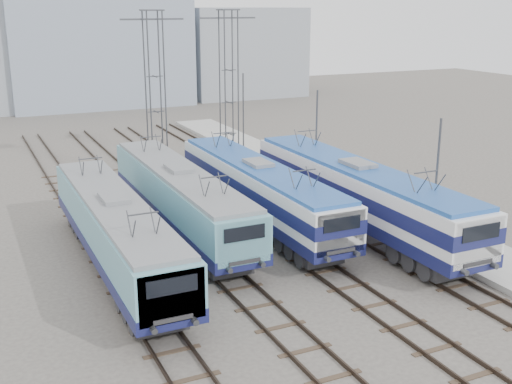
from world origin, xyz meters
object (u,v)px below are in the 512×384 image
object	(u,v)px
locomotive_far_right	(358,191)
mast_front	(436,187)
locomotive_center_right	(260,188)
catenary_tower_west	(155,89)
mast_mid	(316,142)
catenary_tower_east	(229,81)
locomotive_center_left	(181,196)
mast_rear	(243,116)
locomotive_far_left	(117,229)

from	to	relation	value
locomotive_far_right	mast_front	size ratio (longest dim) A/B	2.70
locomotive_center_right	locomotive_far_right	xyz separation A→B (m)	(4.50, -3.33, 0.14)
catenary_tower_west	mast_front	size ratio (longest dim) A/B	1.71
mast_front	mast_mid	bearing A→B (deg)	90.00
mast_mid	catenary_tower_east	bearing A→B (deg)	101.86
locomotive_center_left	mast_front	world-z (taller)	mast_front
locomotive_far_right	mast_rear	size ratio (longest dim) A/B	2.70
locomotive_far_left	locomotive_center_right	distance (m)	9.56
catenary_tower_west	mast_rear	size ratio (longest dim) A/B	1.71
locomotive_far_left	mast_rear	distance (m)	25.09
locomotive_far_left	locomotive_far_right	xyz separation A→B (m)	(13.50, -0.09, 0.23)
locomotive_center_right	mast_mid	distance (m)	7.92
locomotive_center_left	catenary_tower_west	size ratio (longest dim) A/B	1.48
mast_front	mast_rear	distance (m)	24.00
mast_rear	locomotive_far_left	bearing A→B (deg)	-127.79
locomotive_center_left	mast_mid	world-z (taller)	mast_mid
mast_mid	mast_rear	size ratio (longest dim) A/B	1.00
locomotive_far_left	catenary_tower_east	distance (m)	22.63
locomotive_center_right	mast_front	distance (m)	9.86
locomotive_far_right	catenary_tower_west	distance (m)	17.78
catenary_tower_west	catenary_tower_east	distance (m)	6.80
locomotive_center_left	locomotive_far_right	xyz separation A→B (m)	(9.00, -4.01, 0.19)
catenary_tower_west	catenary_tower_east	world-z (taller)	same
locomotive_far_right	catenary_tower_east	distance (m)	18.39
locomotive_far_right	mast_mid	distance (m)	8.18
mast_front	catenary_tower_east	bearing A→B (deg)	95.45
locomotive_far_left	mast_front	distance (m)	15.97
catenary_tower_east	mast_rear	bearing A→B (deg)	43.60
locomotive_far_left	mast_mid	world-z (taller)	mast_mid
locomotive_center_left	catenary_tower_east	size ratio (longest dim) A/B	1.48
locomotive_center_right	mast_mid	bearing A→B (deg)	35.69
locomotive_center_right	locomotive_far_right	distance (m)	5.60
mast_front	mast_rear	bearing A→B (deg)	90.00
locomotive_far_left	mast_rear	world-z (taller)	mast_rear
locomotive_center_left	mast_front	bearing A→B (deg)	-36.80
mast_mid	locomotive_far_right	bearing A→B (deg)	-103.20
catenary_tower_east	mast_mid	distance (m)	10.69
mast_mid	locomotive_center_right	bearing A→B (deg)	-144.31
locomotive_far_right	mast_mid	size ratio (longest dim) A/B	2.70
locomotive_center_right	catenary_tower_east	world-z (taller)	catenary_tower_east
mast_rear	locomotive_center_right	bearing A→B (deg)	-110.98
locomotive_far_left	locomotive_center_right	xyz separation A→B (m)	(9.00, 3.24, 0.09)
catenary_tower_west	mast_mid	size ratio (longest dim) A/B	1.71
mast_front	mast_rear	xyz separation A→B (m)	(0.00, 24.00, 0.00)
mast_rear	locomotive_center_left	bearing A→B (deg)	-124.34
locomotive_center_right	mast_front	bearing A→B (deg)	-49.52
locomotive_far_right	catenary_tower_west	world-z (taller)	catenary_tower_west
locomotive_center_right	catenary_tower_west	size ratio (longest dim) A/B	1.48
locomotive_center_left	locomotive_far_right	world-z (taller)	locomotive_far_right
locomotive_far_left	locomotive_far_right	bearing A→B (deg)	-0.40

